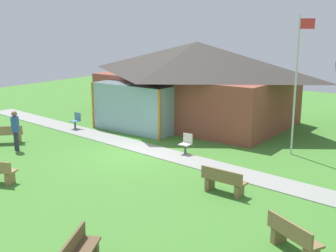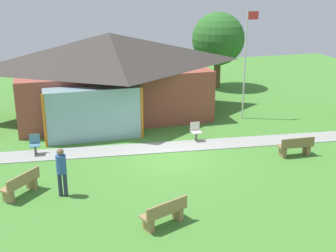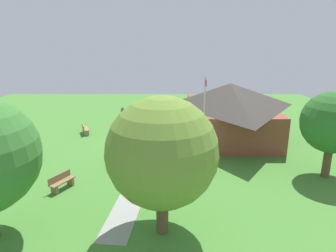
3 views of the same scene
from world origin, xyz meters
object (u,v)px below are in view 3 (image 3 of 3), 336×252
bench_front_right (26,157)px  bench_mid_left (129,117)px  bench_mid_right (116,160)px  bench_lawn_far_right (62,182)px  flagpole (204,119)px  pavilion (227,109)px  tree_east_hedge (162,153)px  patio_chair_lawn_spare (162,142)px  tree_behind_pavilion_right (333,123)px  patio_chair_west (167,119)px  visitor_strolling_lawn (123,115)px  bench_front_center (85,129)px

bench_front_right → bench_mid_left: bearing=-144.1°
bench_mid_right → bench_lawn_far_right: 3.93m
bench_mid_right → bench_mid_left: same height
flagpole → pavilion: bearing=157.9°
bench_mid_left → tree_east_hedge: tree_east_hedge is taller
bench_mid_right → patio_chair_lawn_spare: size_ratio=1.76×
bench_front_right → tree_east_hedge: size_ratio=0.27×
tree_behind_pavilion_right → tree_east_hedge: 10.81m
patio_chair_west → tree_behind_pavilion_right: size_ratio=0.17×
bench_mid_left → tree_behind_pavilion_right: size_ratio=0.28×
bench_lawn_far_right → tree_east_hedge: size_ratio=0.27×
visitor_strolling_lawn → tree_east_hedge: bearing=27.1°
bench_mid_left → bench_front_right: size_ratio=0.91×
flagpole → bench_front_center: 12.00m
bench_front_center → tree_behind_pavilion_right: (8.41, 16.35, 2.88)m
tree_behind_pavilion_right → bench_mid_left: bearing=-133.8°
tree_east_hedge → visitor_strolling_lawn: bearing=-166.1°
bench_mid_right → bench_lawn_far_right: same height
visitor_strolling_lawn → tree_behind_pavilion_right: tree_behind_pavilion_right is taller
bench_front_center → bench_front_right: 6.78m
bench_mid_right → patio_chair_west: 10.97m
flagpole → patio_chair_lawn_spare: (-3.61, -2.61, -2.73)m
bench_lawn_far_right → tree_east_hedge: (3.72, 5.46, 3.10)m
bench_front_center → patio_chair_lawn_spare: bearing=41.3°
pavilion → flagpole: flagpole is taller
bench_front_right → patio_chair_lawn_spare: bearing=171.6°
bench_lawn_far_right → bench_front_right: bearing=-107.3°
patio_chair_west → visitor_strolling_lawn: 4.33m
flagpole → tree_behind_pavilion_right: flagpole is taller
patio_chair_lawn_spare → bench_mid_left: bearing=23.0°
bench_lawn_far_right → tree_behind_pavilion_right: 15.25m
patio_chair_west → bench_mid_left: bearing=83.3°
patio_chair_west → pavilion: bearing=-128.3°
bench_front_center → tree_east_hedge: bearing=5.1°
bench_mid_right → tree_east_hedge: size_ratio=0.26×
flagpole → bench_lawn_far_right: bearing=-69.4°
bench_mid_right → bench_lawn_far_right: (3.17, -2.34, 0.00)m
tree_behind_pavilion_right → bench_front_center: bearing=-117.2°
pavilion → bench_mid_left: (-4.55, -8.76, -1.89)m
flagpole → bench_front_center: (-7.03, -9.32, -2.74)m
bench_front_right → visitor_strolling_lawn: (-9.25, 4.93, 0.62)m
patio_chair_lawn_spare → flagpole: bearing=-145.6°
bench_lawn_far_right → bench_front_right: (-3.52, -3.54, 0.00)m
pavilion → bench_front_right: (6.07, -14.11, -1.89)m
flagpole → tree_behind_pavilion_right: size_ratio=1.13×
patio_chair_lawn_spare → visitor_strolling_lawn: (-6.22, -3.87, 0.61)m
bench_lawn_far_right → bench_mid_left: (-14.14, 1.80, 0.00)m
bench_mid_left → bench_front_right: (10.62, -5.34, 0.00)m
tree_behind_pavilion_right → patio_chair_west: bearing=-142.4°
bench_front_center → visitor_strolling_lawn: visitor_strolling_lawn is taller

